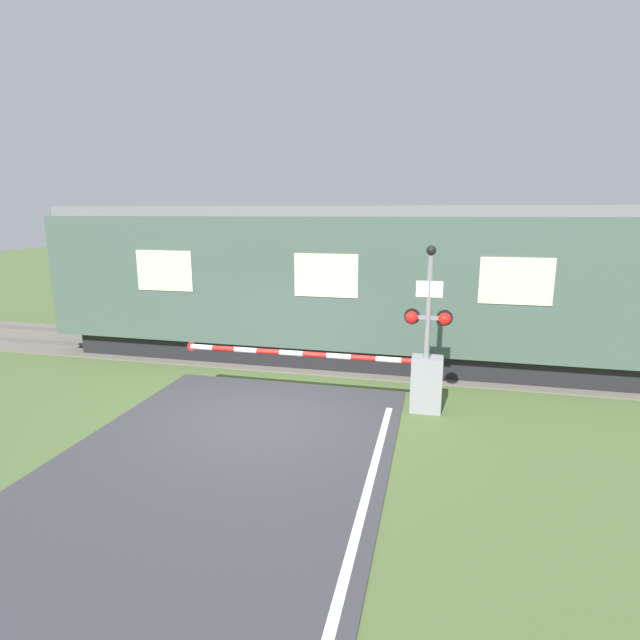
% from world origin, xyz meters
% --- Properties ---
extents(ground_plane, '(80.00, 80.00, 0.00)m').
position_xyz_m(ground_plane, '(0.00, 0.00, 0.00)').
color(ground_plane, '#4C6033').
extents(track_bed, '(36.00, 3.20, 0.13)m').
position_xyz_m(track_bed, '(0.00, 4.27, 0.02)').
color(track_bed, '#666056').
rests_on(track_bed, ground_plane).
extents(train, '(15.17, 2.94, 4.00)m').
position_xyz_m(train, '(0.67, 4.27, 2.05)').
color(train, black).
rests_on(train, ground_plane).
extents(crossing_barrier, '(5.43, 0.44, 1.11)m').
position_xyz_m(crossing_barrier, '(2.65, 1.09, 0.64)').
color(crossing_barrier, gray).
rests_on(crossing_barrier, ground_plane).
extents(signal_post, '(0.91, 0.26, 3.27)m').
position_xyz_m(signal_post, '(3.06, 1.00, 1.86)').
color(signal_post, gray).
rests_on(signal_post, ground_plane).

